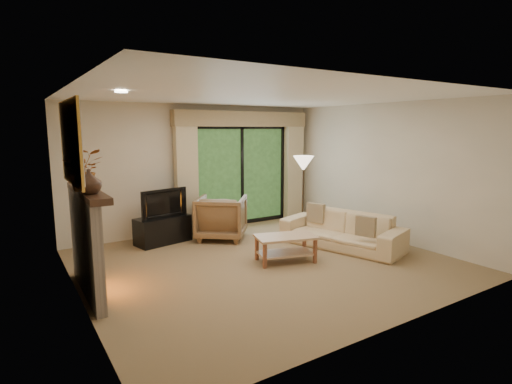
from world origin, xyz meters
TOP-DOWN VIEW (x-y plane):
  - floor at (0.00, 0.00)m, footprint 5.50×5.50m
  - ceiling at (0.00, 0.00)m, footprint 5.50×5.50m
  - wall_back at (0.00, 2.50)m, footprint 5.00×0.00m
  - wall_front at (0.00, -2.50)m, footprint 5.00×0.00m
  - wall_left at (-2.75, 0.00)m, footprint 0.00×5.00m
  - wall_right at (2.75, 0.00)m, footprint 0.00×5.00m
  - fireplace at (-2.63, 0.20)m, footprint 0.24×1.70m
  - mirror at (-2.71, 0.20)m, footprint 0.07×1.45m
  - sliding_door at (1.00, 2.45)m, footprint 2.26×0.10m
  - curtain_left at (-0.35, 2.34)m, footprint 0.45×0.18m
  - curtain_right at (2.35, 2.34)m, footprint 0.45×0.18m
  - cornice at (1.00, 2.36)m, footprint 3.20×0.24m
  - media_console at (-1.01, 1.95)m, footprint 1.07×0.65m
  - tv at (-1.01, 1.95)m, footprint 0.93×0.31m
  - armchair at (0.06, 1.64)m, footprint 1.27×1.28m
  - sofa at (1.61, -0.04)m, footprint 1.47×2.31m
  - pillow_near at (1.53, -0.67)m, footprint 0.19×0.35m
  - pillow_far at (1.53, 0.58)m, footprint 0.20×0.37m
  - coffee_table at (0.28, -0.14)m, footprint 1.06×0.77m
  - floor_lamp at (1.71, 1.19)m, footprint 0.47×0.47m
  - vase at (-2.61, -0.21)m, footprint 0.28×0.28m
  - branches at (-2.61, 0.09)m, footprint 0.51×0.46m

SIDE VIEW (x-z plane):
  - floor at x=0.00m, z-range 0.00..0.00m
  - coffee_table at x=0.28m, z-range 0.00..0.43m
  - media_console at x=-1.01m, z-range 0.00..0.50m
  - sofa at x=1.61m, z-range 0.00..0.63m
  - armchair at x=0.06m, z-range 0.00..0.84m
  - pillow_near at x=1.53m, z-range 0.36..0.69m
  - pillow_far at x=1.53m, z-range 0.35..0.71m
  - fireplace at x=-2.63m, z-range 0.00..1.37m
  - tv at x=-1.01m, z-range 0.50..1.03m
  - floor_lamp at x=1.71m, z-range 0.00..1.57m
  - sliding_door at x=1.00m, z-range 0.02..2.18m
  - curtain_left at x=-0.35m, z-range 0.02..2.38m
  - curtain_right at x=2.35m, z-range 0.02..2.38m
  - wall_back at x=0.00m, z-range -1.20..3.80m
  - wall_front at x=0.00m, z-range -1.20..3.80m
  - wall_left at x=-2.75m, z-range -1.20..3.80m
  - wall_right at x=2.75m, z-range -1.20..3.80m
  - vase at x=-2.61m, z-range 1.37..1.66m
  - branches at x=-2.61m, z-range 1.37..1.88m
  - mirror at x=-2.71m, z-range 1.44..2.46m
  - cornice at x=1.00m, z-range 2.16..2.48m
  - ceiling at x=0.00m, z-range 2.60..2.60m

